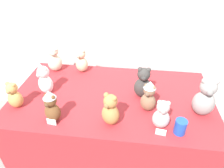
# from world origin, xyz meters

# --- Properties ---
(wall_back) EXTENTS (7.00, 0.08, 2.60)m
(wall_back) POSITION_xyz_m (0.00, 0.98, 1.30)
(wall_back) COLOR silver
(wall_back) RESTS_ON ground_plane
(display_table) EXTENTS (1.69, 0.96, 0.78)m
(display_table) POSITION_xyz_m (0.00, 0.25, 0.39)
(display_table) COLOR maroon
(display_table) RESTS_ON ground_plane
(teddy_bear_honey) EXTENTS (0.13, 0.12, 0.23)m
(teddy_bear_honey) POSITION_xyz_m (-0.73, 0.02, 0.89)
(teddy_bear_honey) COLOR tan
(teddy_bear_honey) RESTS_ON display_table
(teddy_bear_blush) EXTENTS (0.12, 0.11, 0.23)m
(teddy_bear_blush) POSITION_xyz_m (0.38, -0.06, 0.89)
(teddy_bear_blush) COLOR beige
(teddy_bear_blush) RESTS_ON display_table
(teddy_bear_charcoal) EXTENTS (0.14, 0.13, 0.28)m
(teddy_bear_charcoal) POSITION_xyz_m (0.25, 0.28, 0.91)
(teddy_bear_charcoal) COLOR #383533
(teddy_bear_charcoal) RESTS_ON display_table
(teddy_bear_ash) EXTENTS (0.17, 0.15, 0.31)m
(teddy_bear_ash) POSITION_xyz_m (0.70, 0.12, 0.93)
(teddy_bear_ash) COLOR gray
(teddy_bear_ash) RESTS_ON display_table
(teddy_bear_sand) EXTENTS (0.15, 0.14, 0.24)m
(teddy_bear_sand) POSITION_xyz_m (-0.35, 0.62, 0.90)
(teddy_bear_sand) COLOR #CCB78E
(teddy_bear_sand) RESTS_ON display_table
(teddy_bear_chestnut) EXTENTS (0.14, 0.13, 0.26)m
(teddy_bear_chestnut) POSITION_xyz_m (-0.38, -0.09, 0.91)
(teddy_bear_chestnut) COLOR brown
(teddy_bear_chestnut) RESTS_ON display_table
(teddy_bear_cream) EXTENTS (0.17, 0.16, 0.31)m
(teddy_bear_cream) POSITION_xyz_m (-0.62, 0.60, 0.93)
(teddy_bear_cream) COLOR beige
(teddy_bear_cream) RESTS_ON display_table
(teddy_bear_snow) EXTENTS (0.17, 0.17, 0.26)m
(teddy_bear_snow) POSITION_xyz_m (-0.57, 0.23, 0.90)
(teddy_bear_snow) COLOR white
(teddy_bear_snow) RESTS_ON display_table
(teddy_bear_caramel) EXTENTS (0.17, 0.16, 0.26)m
(teddy_bear_caramel) POSITION_xyz_m (0.03, -0.07, 0.90)
(teddy_bear_caramel) COLOR #B27A42
(teddy_bear_caramel) RESTS_ON display_table
(teddy_bear_mocha) EXTENTS (0.15, 0.14, 0.26)m
(teddy_bear_mocha) POSITION_xyz_m (0.29, 0.11, 0.91)
(teddy_bear_mocha) COLOR #7F6047
(teddy_bear_mocha) RESTS_ON display_table
(party_cup_blue) EXTENTS (0.08, 0.08, 0.11)m
(party_cup_blue) POSITION_xyz_m (0.51, -0.10, 0.84)
(party_cup_blue) COLOR blue
(party_cup_blue) RESTS_ON display_table
(name_card_front_left) EXTENTS (0.07, 0.02, 0.05)m
(name_card_front_left) POSITION_xyz_m (0.38, -0.14, 0.81)
(name_card_front_left) COLOR white
(name_card_front_left) RESTS_ON display_table
(name_card_front_middle) EXTENTS (0.07, 0.02, 0.05)m
(name_card_front_middle) POSITION_xyz_m (-0.38, -0.14, 0.81)
(name_card_front_middle) COLOR white
(name_card_front_middle) RESTS_ON display_table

